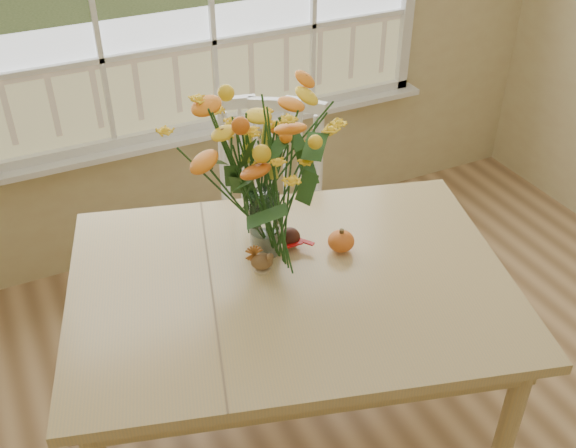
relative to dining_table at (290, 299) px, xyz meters
name	(u,v)px	position (x,y,z in m)	size (l,w,h in m)	color
dining_table	(290,299)	(0.00, 0.00, 0.00)	(1.76, 1.46, 0.81)	tan
windsor_chair	(269,208)	(0.25, 0.74, -0.13)	(0.66, 0.65, 1.06)	white
flower_vase	(263,164)	(-0.01, 0.18, 0.46)	(0.51, 0.51, 0.61)	white
pumpkin	(341,242)	(0.24, 0.07, 0.13)	(0.10, 0.10, 0.08)	#CB5117
turkey_figurine	(262,262)	(-0.07, 0.09, 0.13)	(0.09, 0.08, 0.10)	#CCB78C
dark_gourd	(290,238)	(0.08, 0.18, 0.13)	(0.13, 0.12, 0.07)	#38160F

